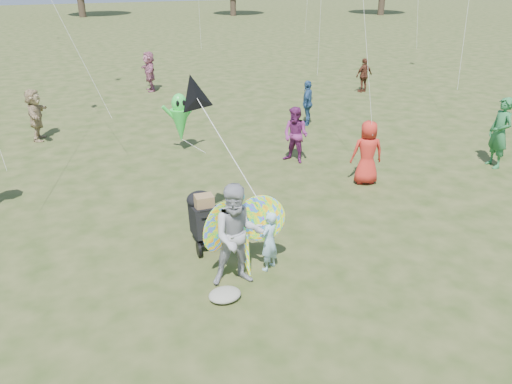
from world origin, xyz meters
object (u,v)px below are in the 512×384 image
(crowd_a, at_px, (367,153))
(crowd_d, at_px, (35,115))
(jogging_stroller, at_px, (203,216))
(crowd_c, at_px, (307,103))
(butterfly_kite, at_px, (242,233))
(adult_man, at_px, (238,236))
(alien_kite, at_px, (180,120))
(crowd_e, at_px, (296,135))
(crowd_f, at_px, (500,133))
(crowd_j, at_px, (149,71))
(crowd_h, at_px, (364,75))
(child_girl, at_px, (269,241))

(crowd_a, xyz_separation_m, crowd_d, (-7.43, 7.00, 0.00))
(crowd_a, relative_size, jogging_stroller, 1.48)
(crowd_c, height_order, butterfly_kite, butterfly_kite)
(adult_man, relative_size, alien_kite, 1.05)
(crowd_a, height_order, butterfly_kite, crowd_a)
(crowd_e, bearing_deg, adult_man, -68.67)
(crowd_d, relative_size, crowd_f, 0.85)
(crowd_a, xyz_separation_m, crowd_j, (-2.67, 12.48, 0.05))
(crowd_f, distance_m, butterfly_kite, 8.52)
(crowd_e, distance_m, jogging_stroller, 5.04)
(crowd_c, height_order, crowd_f, crowd_f)
(crowd_j, distance_m, jogging_stroller, 13.96)
(crowd_e, distance_m, crowd_h, 9.37)
(crowd_e, height_order, jogging_stroller, crowd_e)
(crowd_f, relative_size, crowd_j, 1.12)
(alien_kite, bearing_deg, jogging_stroller, -101.21)
(crowd_h, bearing_deg, butterfly_kite, 39.33)
(jogging_stroller, relative_size, alien_kite, 0.63)
(crowd_h, distance_m, jogging_stroller, 14.41)
(crowd_d, relative_size, crowd_j, 0.95)
(butterfly_kite, bearing_deg, crowd_f, 14.17)
(child_girl, relative_size, crowd_j, 0.66)
(child_girl, distance_m, crowd_h, 14.80)
(crowd_a, relative_size, butterfly_kite, 0.92)
(child_girl, relative_size, jogging_stroller, 1.04)
(crowd_e, relative_size, alien_kite, 0.89)
(crowd_j, bearing_deg, crowd_d, -37.51)
(child_girl, xyz_separation_m, crowd_d, (-3.55, 9.63, 0.24))
(crowd_e, xyz_separation_m, butterfly_kite, (-3.42, -4.55, -0.00))
(crowd_c, relative_size, crowd_j, 0.90)
(crowd_h, bearing_deg, crowd_f, 69.89)
(crowd_c, distance_m, crowd_f, 6.20)
(crowd_d, distance_m, crowd_e, 8.19)
(crowd_e, bearing_deg, child_girl, -64.28)
(jogging_stroller, distance_m, alien_kite, 5.56)
(crowd_a, distance_m, crowd_j, 12.76)
(adult_man, relative_size, crowd_e, 1.17)
(crowd_a, bearing_deg, alien_kite, -31.17)
(crowd_j, bearing_deg, crowd_f, 30.48)
(child_girl, xyz_separation_m, crowd_e, (2.96, 4.66, 0.21))
(crowd_f, height_order, crowd_j, crowd_f)
(adult_man, distance_m, crowd_j, 15.40)
(child_girl, relative_size, crowd_f, 0.59)
(adult_man, height_order, crowd_f, crowd_f)
(child_girl, distance_m, crowd_c, 9.22)
(butterfly_kite, bearing_deg, jogging_stroller, 105.28)
(jogging_stroller, bearing_deg, crowd_j, 86.11)
(crowd_e, relative_size, butterfly_kite, 0.89)
(crowd_f, bearing_deg, child_girl, -63.59)
(crowd_e, bearing_deg, crowd_h, 102.12)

